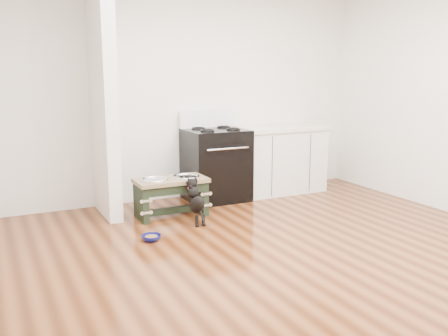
{
  "coord_description": "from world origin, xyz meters",
  "views": [
    {
      "loc": [
        -2.44,
        -3.57,
        1.67
      ],
      "look_at": [
        -0.07,
        1.27,
        0.6
      ],
      "focal_mm": 40.0,
      "sensor_mm": 36.0,
      "label": 1
    }
  ],
  "objects": [
    {
      "name": "ground",
      "position": [
        0.0,
        0.0,
        0.0
      ],
      "size": [
        5.0,
        5.0,
        0.0
      ],
      "primitive_type": "plane",
      "color": "#401D0B",
      "rests_on": "ground"
    },
    {
      "name": "room_shell",
      "position": [
        0.0,
        0.0,
        1.62
      ],
      "size": [
        5.0,
        5.0,
        5.0
      ],
      "color": "silver",
      "rests_on": "ground"
    },
    {
      "name": "partition_wall",
      "position": [
        -1.18,
        2.1,
        1.35
      ],
      "size": [
        0.15,
        0.8,
        2.7
      ],
      "primitive_type": "cube",
      "color": "silver",
      "rests_on": "ground"
    },
    {
      "name": "oven_range",
      "position": [
        0.25,
        2.16,
        0.48
      ],
      "size": [
        0.76,
        0.69,
        1.14
      ],
      "color": "black",
      "rests_on": "ground"
    },
    {
      "name": "cabinet_run",
      "position": [
        1.23,
        2.18,
        0.45
      ],
      "size": [
        1.24,
        0.64,
        0.91
      ],
      "color": "silver",
      "rests_on": "ground"
    },
    {
      "name": "dog_feeder",
      "position": [
        -0.54,
        1.69,
        0.32
      ],
      "size": [
        0.82,
        0.44,
        0.46
      ],
      "color": "black",
      "rests_on": "ground"
    },
    {
      "name": "puppy",
      "position": [
        -0.39,
        1.32,
        0.27
      ],
      "size": [
        0.14,
        0.42,
        0.5
      ],
      "color": "black",
      "rests_on": "ground"
    },
    {
      "name": "floor_bowl",
      "position": [
        -1.01,
        0.98,
        0.03
      ],
      "size": [
        0.21,
        0.21,
        0.06
      ],
      "rotation": [
        0.0,
        0.0,
        0.09
      ],
      "color": "#0C1259",
      "rests_on": "ground"
    }
  ]
}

